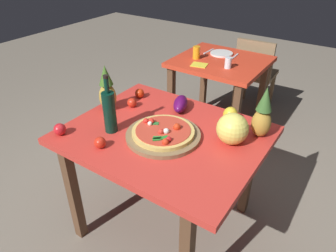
% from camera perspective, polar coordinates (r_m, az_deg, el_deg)
% --- Properties ---
extents(ground_plane, '(10.00, 10.00, 0.00)m').
position_cam_1_polar(ground_plane, '(2.38, -0.47, -16.88)').
color(ground_plane, gray).
extents(display_table, '(1.15, 0.94, 0.77)m').
position_cam_1_polar(display_table, '(1.93, -0.56, -3.54)').
color(display_table, brown).
rests_on(display_table, ground_plane).
extents(background_table, '(0.83, 0.77, 0.77)m').
position_cam_1_polar(background_table, '(3.09, 9.44, 9.55)').
color(background_table, brown).
rests_on(background_table, ground_plane).
extents(dining_chair, '(0.42, 0.42, 0.85)m').
position_cam_1_polar(dining_chair, '(3.63, 15.60, 9.61)').
color(dining_chair, olive).
rests_on(dining_chair, ground_plane).
extents(pizza_board, '(0.44, 0.44, 0.02)m').
position_cam_1_polar(pizza_board, '(1.82, -0.88, -1.69)').
color(pizza_board, olive).
rests_on(pizza_board, display_table).
extents(pizza, '(0.37, 0.37, 0.06)m').
position_cam_1_polar(pizza, '(1.81, -0.88, -0.99)').
color(pizza, '#D8B45C').
rests_on(pizza, pizza_board).
extents(wine_bottle, '(0.08, 0.08, 0.36)m').
position_cam_1_polar(wine_bottle, '(1.85, -10.65, 2.72)').
color(wine_bottle, black).
rests_on(wine_bottle, display_table).
extents(pineapple_left, '(0.11, 0.11, 0.31)m').
position_cam_1_polar(pineapple_left, '(1.85, 16.91, 1.95)').
color(pineapple_left, '#AC8231').
rests_on(pineapple_left, display_table).
extents(pineapple_right, '(0.11, 0.11, 0.31)m').
position_cam_1_polar(pineapple_right, '(2.10, -11.08, 6.43)').
color(pineapple_right, '#AC8E35').
rests_on(pineapple_right, display_table).
extents(melon, '(0.18, 0.18, 0.18)m').
position_cam_1_polar(melon, '(1.77, 11.68, -0.51)').
color(melon, '#E5D85E').
rests_on(melon, display_table).
extents(bell_pepper, '(0.09, 0.09, 0.10)m').
position_cam_1_polar(bell_pepper, '(2.00, 11.32, 2.03)').
color(bell_pepper, gold).
rests_on(bell_pepper, display_table).
extents(eggplant, '(0.16, 0.22, 0.09)m').
position_cam_1_polar(eggplant, '(2.09, 2.29, 4.07)').
color(eggplant, '#520D4F').
rests_on(eggplant, display_table).
extents(tomato_beside_pepper, '(0.06, 0.06, 0.06)m').
position_cam_1_polar(tomato_beside_pepper, '(2.15, -6.60, 4.26)').
color(tomato_beside_pepper, red).
rests_on(tomato_beside_pepper, display_table).
extents(tomato_near_board, '(0.07, 0.07, 0.07)m').
position_cam_1_polar(tomato_near_board, '(2.27, -5.22, 5.97)').
color(tomato_near_board, red).
rests_on(tomato_near_board, display_table).
extents(tomato_at_corner, '(0.07, 0.07, 0.07)m').
position_cam_1_polar(tomato_at_corner, '(1.94, -19.17, -0.58)').
color(tomato_at_corner, red).
rests_on(tomato_at_corner, display_table).
extents(tomato_by_bottle, '(0.07, 0.07, 0.07)m').
position_cam_1_polar(tomato_by_bottle, '(1.77, -12.33, -2.96)').
color(tomato_by_bottle, red).
rests_on(tomato_by_bottle, display_table).
extents(drinking_glass_juice, '(0.07, 0.07, 0.12)m').
position_cam_1_polar(drinking_glass_juice, '(3.02, 5.21, 13.22)').
color(drinking_glass_juice, orange).
rests_on(drinking_glass_juice, background_table).
extents(drinking_glass_water, '(0.06, 0.06, 0.10)m').
position_cam_1_polar(drinking_glass_water, '(2.83, 10.94, 11.27)').
color(drinking_glass_water, silver).
rests_on(drinking_glass_water, background_table).
extents(dinner_plate, '(0.22, 0.22, 0.02)m').
position_cam_1_polar(dinner_plate, '(3.19, 9.74, 12.94)').
color(dinner_plate, white).
rests_on(dinner_plate, background_table).
extents(fork_utensil, '(0.03, 0.18, 0.01)m').
position_cam_1_polar(fork_utensil, '(3.25, 7.46, 13.39)').
color(fork_utensil, silver).
rests_on(fork_utensil, background_table).
extents(knife_utensil, '(0.03, 0.18, 0.01)m').
position_cam_1_polar(knife_utensil, '(3.14, 12.08, 12.31)').
color(knife_utensil, silver).
rests_on(knife_utensil, background_table).
extents(napkin_folded, '(0.16, 0.15, 0.01)m').
position_cam_1_polar(napkin_folded, '(2.88, 5.73, 11.05)').
color(napkin_folded, yellow).
rests_on(napkin_folded, background_table).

